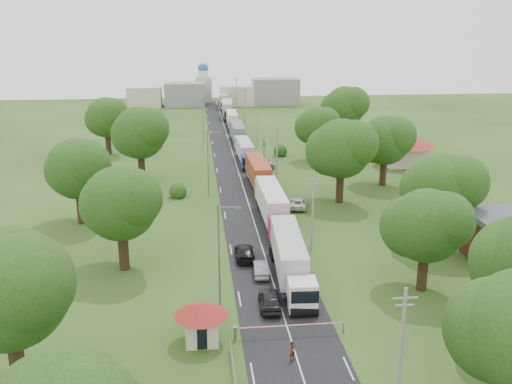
{
  "coord_description": "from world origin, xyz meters",
  "views": [
    {
      "loc": [
        -7.27,
        -65.96,
        24.88
      ],
      "look_at": [
        0.62,
        6.47,
        3.0
      ],
      "focal_mm": 40.0,
      "sensor_mm": 36.0,
      "label": 1
    }
  ],
  "objects": [
    {
      "name": "ground",
      "position": [
        0.0,
        0.0,
        0.0
      ],
      "size": [
        260.0,
        260.0,
        0.0
      ],
      "primitive_type": "plane",
      "color": "#254115",
      "rests_on": "ground"
    },
    {
      "name": "road",
      "position": [
        0.0,
        20.0,
        0.0
      ],
      "size": [
        8.0,
        200.0,
        0.04
      ],
      "primitive_type": "cube",
      "color": "black",
      "rests_on": "ground"
    },
    {
      "name": "boom_barrier",
      "position": [
        -1.36,
        -25.0,
        0.89
      ],
      "size": [
        9.22,
        0.35,
        1.18
      ],
      "color": "slate",
      "rests_on": "ground"
    },
    {
      "name": "guard_booth",
      "position": [
        -7.2,
        -25.0,
        2.16
      ],
      "size": [
        4.4,
        4.4,
        3.45
      ],
      "color": "beige",
      "rests_on": "ground"
    },
    {
      "name": "info_sign",
      "position": [
        5.2,
        35.0,
        3.0
      ],
      "size": [
        0.12,
        3.1,
        4.1
      ],
      "color": "slate",
      "rests_on": "ground"
    },
    {
      "name": "pole_0",
      "position": [
        5.5,
        -35.0,
        4.68
      ],
      "size": [
        1.6,
        0.24,
        9.0
      ],
      "color": "gray",
      "rests_on": "ground"
    },
    {
      "name": "pole_1",
      "position": [
        5.5,
        -7.0,
        4.68
      ],
      "size": [
        1.6,
        0.24,
        9.0
      ],
      "color": "gray",
      "rests_on": "ground"
    },
    {
      "name": "pole_2",
      "position": [
        5.5,
        21.0,
        4.68
      ],
      "size": [
        1.6,
        0.24,
        9.0
      ],
      "color": "gray",
      "rests_on": "ground"
    },
    {
      "name": "pole_3",
      "position": [
        5.5,
        49.0,
        4.68
      ],
      "size": [
        1.6,
        0.24,
        9.0
      ],
      "color": "gray",
      "rests_on": "ground"
    },
    {
      "name": "pole_4",
      "position": [
        5.5,
        77.0,
        4.68
      ],
      "size": [
        1.6,
        0.24,
        9.0
      ],
      "color": "gray",
      "rests_on": "ground"
    },
    {
      "name": "pole_5",
      "position": [
        5.5,
        105.0,
        4.68
      ],
      "size": [
        1.6,
        0.24,
        9.0
      ],
      "color": "gray",
      "rests_on": "ground"
    },
    {
      "name": "lamp_0",
      "position": [
        -5.35,
        -20.0,
        5.55
      ],
      "size": [
        2.03,
        0.22,
        10.0
      ],
      "color": "slate",
      "rests_on": "ground"
    },
    {
      "name": "lamp_1",
      "position": [
        -5.35,
        15.0,
        5.55
      ],
      "size": [
        2.03,
        0.22,
        10.0
      ],
      "color": "slate",
      "rests_on": "ground"
    },
    {
      "name": "lamp_2",
      "position": [
        -5.35,
        50.0,
        5.55
      ],
      "size": [
        2.03,
        0.22,
        10.0
      ],
      "color": "slate",
      "rests_on": "ground"
    },
    {
      "name": "tree_2",
      "position": [
        13.99,
        -17.86,
        6.6
      ],
      "size": [
        8.0,
        8.0,
        10.1
      ],
      "color": "#382616",
      "rests_on": "ground"
    },
    {
      "name": "tree_3",
      "position": [
        19.99,
        -7.84,
        7.22
      ],
      "size": [
        8.8,
        8.8,
        11.07
      ],
      "color": "#382616",
      "rests_on": "ground"
    },
    {
      "name": "tree_4",
      "position": [
        12.99,
        10.17,
        7.85
      ],
      "size": [
        9.6,
        9.6,
        12.05
      ],
      "color": "#382616",
      "rests_on": "ground"
    },
    {
      "name": "tree_5",
      "position": [
        21.99,
        18.16,
        7.22
      ],
      "size": [
        8.8,
        8.8,
        11.07
      ],
      "color": "#382616",
      "rests_on": "ground"
    },
    {
      "name": "tree_6",
      "position": [
        14.99,
        35.14,
        6.6
      ],
      "size": [
        8.0,
        8.0,
        10.1
      ],
      "color": "#382616",
      "rests_on": "ground"
    },
    {
      "name": "tree_7",
      "position": [
        23.99,
        50.17,
        7.85
      ],
      "size": [
        9.6,
        9.6,
        12.05
      ],
      "color": "#382616",
      "rests_on": "ground"
    },
    {
      "name": "tree_9",
      "position": [
        -20.01,
        -29.83,
        7.85
      ],
      "size": [
        9.6,
        9.6,
        12.05
      ],
      "color": "#382616",
      "rests_on": "ground"
    },
    {
      "name": "tree_10",
      "position": [
        -15.01,
        -9.84,
        7.22
      ],
      "size": [
        8.8,
        8.8,
        11.07
      ],
      "color": "#382616",
      "rests_on": "ground"
    },
    {
      "name": "tree_11",
      "position": [
        -22.01,
        5.16,
        7.22
      ],
      "size": [
        8.8,
        8.8,
        11.07
      ],
      "color": "#382616",
      "rests_on": "ground"
    },
    {
      "name": "tree_12",
      "position": [
        -16.01,
        25.17,
        7.85
      ],
      "size": [
        9.6,
        9.6,
        12.05
      ],
      "color": "#382616",
      "rests_on": "ground"
    },
    {
      "name": "tree_13",
      "position": [
        -24.01,
        45.16,
        7.22
      ],
      "size": [
        8.8,
        8.8,
        11.07
      ],
      "color": "#382616",
      "rests_on": "ground"
    },
    {
      "name": "house_brick",
      "position": [
        26.0,
        -12.0,
        2.65
      ],
      "size": [
        8.6,
        6.6,
        5.2
      ],
      "color": "maroon",
      "rests_on": "ground"
    },
    {
      "name": "house_cream",
      "position": [
        30.0,
        30.0,
        3.64
      ],
      "size": [
        10.08,
        10.08,
        5.8
      ],
      "color": "beige",
      "rests_on": "ground"
    },
    {
      "name": "distant_town",
      "position": [
        0.68,
        110.0,
        3.49
      ],
      "size": [
        52.0,
        8.0,
        8.0
      ],
      "color": "gray",
      "rests_on": "ground"
    },
    {
      "name": "church",
      "position": [
        -4.0,
        118.0,
        5.39
      ],
      "size": [
        5.0,
        5.0,
        12.3
      ],
      "color": "beige",
      "rests_on": "ground"
    },
    {
      "name": "truck_0",
      "position": [
        1.77,
        -14.3,
        2.27
      ],
      "size": [
        3.38,
        15.53,
        4.29
      ],
      "color": "white",
      "rests_on": "ground"
    },
    {
      "name": "truck_1",
      "position": [
        2.29,
        2.32,
        2.3
      ],
      "size": [
        2.71,
        15.62,
        4.33
      ],
      "color": "red",
      "rests_on": "ground"
    },
    {
      "name": "truck_2",
      "position": [
        2.37,
        18.43,
        2.2
      ],
      "size": [
        2.91,
        14.99,
        4.15
      ],
      "color": "#BC9516",
      "rests_on": "ground"
    },
    {
      "name": "truck_3",
      "position": [
        1.76,
        35.39,
        2.0
      ],
      "size": [
        2.58,
        13.59,
        3.76
      ],
      "color": "navy",
      "rests_on": "ground"
    },
    {
      "name": "truck_4",
      "position": [
        1.78,
        52.76,
        2.09
      ],
      "size": [
        2.5,
        14.18,
        3.93
      ],
      "color": "#AEAEAE",
      "rests_on": "ground"
    },
    {
      "name": "truck_5",
      "position": [
        1.84,
        70.25,
        1.99
      ],
      "size": [
        2.49,
        13.57,
        3.76
      ],
      "color": "#AC3E1A",
      "rests_on": "ground"
    },
    {
      "name": "truck_6",
      "position": [
        1.64,
        86.56,
        2.26
      ],
      "size": [
        3.34,
        15.39,
        4.25
      ],
      "color": "#255F23",
      "rests_on": "ground"
    },
    {
      "name": "truck_7",
      "position": [
        1.63,
        104.41,
        2.28
      ],
      "size": [
        3.31,
        15.53,
        4.29
      ],
      "color": "#B6B6B6",
      "rests_on": "ground"
    },
    {
      "name": "car_lane_front",
      "position": [
        -1.0,
        -20.0,
        0.8
      ],
      "size": [
        2.09,
        4.77,
        1.6
      ],
      "primitive_type": "imported",
      "rotation": [
        0.0,
        0.0,
        3.1
      ],
      "color": "black",
      "rests_on": "ground"
    },
    {
      "name": "car_lane_mid",
      "position": [
        -1.0,
        -13.0,
        0.67
      ],
      "size": [
        1.64,
        4.16,
        1.35
      ],
      "primitive_type": "imported",
      "rotation": [
        0.0,
        0.0,
        3.09
      ],
      "color": "gray",
      "rests_on": "ground"
    },
    {
      "name": "car_lane_rear",
      "position": [
        -2.28,
        -8.6,
        0.72
      ],
      "size": [
        2.12,
        5.02,
        1.45
      ],
      "primitive_type": "imported",
      "rotation": [
        0.0,
        0.0,
        3.12
      ],
      "color": "black",
      "rests_on": "ground"
    },
    {
      "name": "car_verge_near",
      "position": [
        6.68,
        8.14,
        0.69
      ],
      "size": [
        3.21,
        5.34,
        1.39
      ],
      "primitive_type": "imported",
      "rotation": [
        0.0,
        0.0,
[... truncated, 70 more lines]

